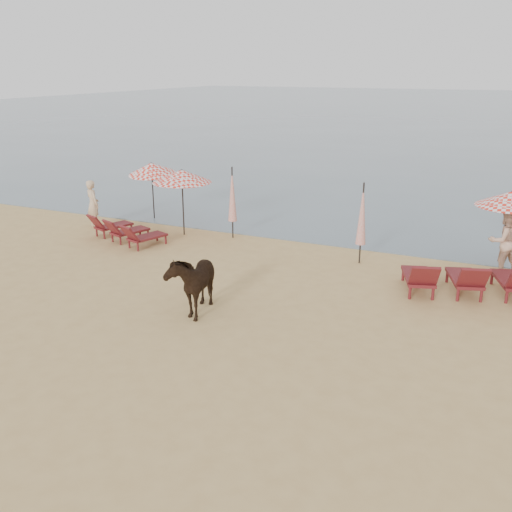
# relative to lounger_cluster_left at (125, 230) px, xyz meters

# --- Properties ---
(ground) EXTENTS (120.00, 120.00, 0.00)m
(ground) POSITION_rel_lounger_cluster_left_xyz_m (6.14, -7.63, -0.40)
(ground) COLOR tan
(ground) RESTS_ON ground
(sea) EXTENTS (160.00, 140.00, 0.06)m
(sea) POSITION_rel_lounger_cluster_left_xyz_m (6.14, 72.37, -0.40)
(sea) COLOR #51606B
(sea) RESTS_ON ground
(lounger_cluster_left) EXTENTS (2.99, 2.34, 0.58)m
(lounger_cluster_left) POSITION_rel_lounger_cluster_left_xyz_m (0.00, 0.00, 0.00)
(lounger_cluster_left) COLOR maroon
(lounger_cluster_left) RESTS_ON ground
(lounger_cluster_right) EXTENTS (4.70, 3.08, 0.69)m
(lounger_cluster_right) POSITION_rel_lounger_cluster_left_xyz_m (11.78, -0.17, 0.08)
(lounger_cluster_right) COLOR maroon
(lounger_cluster_right) RESTS_ON ground
(umbrella_open_left_a) EXTENTS (2.08, 2.08, 2.36)m
(umbrella_open_left_a) POSITION_rel_lounger_cluster_left_xyz_m (1.43, 1.54, 1.72)
(umbrella_open_left_a) COLOR black
(umbrella_open_left_a) RESTS_ON ground
(umbrella_open_left_b) EXTENTS (1.82, 1.85, 2.32)m
(umbrella_open_left_b) POSITION_rel_lounger_cluster_left_xyz_m (-0.82, 3.00, 1.61)
(umbrella_open_left_b) COLOR black
(umbrella_open_left_b) RESTS_ON ground
(umbrella_open_right) EXTENTS (1.97, 1.97, 2.41)m
(umbrella_open_right) POSITION_rel_lounger_cluster_left_xyz_m (12.01, 2.16, 1.77)
(umbrella_open_right) COLOR black
(umbrella_open_right) RESTS_ON ground
(umbrella_closed_left) EXTENTS (0.31, 0.31, 2.52)m
(umbrella_closed_left) POSITION_rel_lounger_cluster_left_xyz_m (3.20, 1.92, 1.15)
(umbrella_closed_left) COLOR black
(umbrella_closed_left) RESTS_ON ground
(umbrella_closed_right) EXTENTS (0.31, 0.31, 2.51)m
(umbrella_closed_right) POSITION_rel_lounger_cluster_left_xyz_m (7.98, 1.06, 1.15)
(umbrella_closed_right) COLOR black
(umbrella_closed_right) RESTS_ON ground
(cow) EXTENTS (1.24, 2.01, 1.58)m
(cow) POSITION_rel_lounger_cluster_left_xyz_m (5.13, -4.15, 0.39)
(cow) COLOR black
(cow) RESTS_ON ground
(beachgoer_left) EXTENTS (0.78, 0.69, 1.80)m
(beachgoer_left) POSITION_rel_lounger_cluster_left_xyz_m (-2.11, 0.97, 0.50)
(beachgoer_left) COLOR tan
(beachgoer_left) RESTS_ON ground
(beachgoer_right_a) EXTENTS (1.19, 1.13, 1.94)m
(beachgoer_right_a) POSITION_rel_lounger_cluster_left_xyz_m (11.97, 1.91, 0.57)
(beachgoer_right_a) COLOR tan
(beachgoer_right_a) RESTS_ON ground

